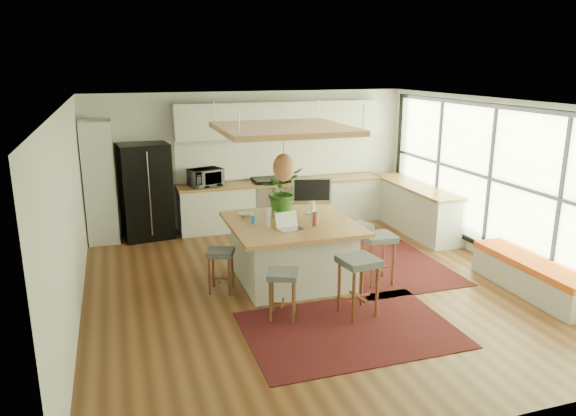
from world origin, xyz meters
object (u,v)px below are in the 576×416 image
object	(u,v)px
laptop	(290,222)
stool_left_side	(221,268)
fridge	(146,190)
stool_right_back	(358,239)
island	(291,251)
stool_right_front	(378,260)
monitor	(312,197)
microwave	(205,175)
island_plant	(282,196)
stool_near_left	(283,292)
stool_near_right	(358,289)

from	to	relation	value
laptop	stool_left_side	bearing A→B (deg)	153.43
fridge	stool_right_back	bearing A→B (deg)	-42.48
laptop	island	bearing A→B (deg)	58.83
stool_right_front	monitor	bearing A→B (deg)	130.64
microwave	island_plant	world-z (taller)	island_plant
stool_left_side	monitor	size ratio (longest dim) A/B	1.02
stool_near_left	laptop	size ratio (longest dim) A/B	1.76
stool_near_right	monitor	distance (m)	1.94
stool_right_back	island_plant	size ratio (longest dim) A/B	0.89
fridge	stool_left_side	size ratio (longest dim) A/B	2.84
laptop	stool_right_front	bearing A→B (deg)	-15.87
stool_left_side	island_plant	size ratio (longest dim) A/B	0.90
stool_right_front	island_plant	world-z (taller)	island_plant
stool_near_right	stool_right_front	world-z (taller)	stool_near_right
stool_right_back	monitor	size ratio (longest dim) A/B	1.01
island	monitor	xyz separation A→B (m)	(0.46, 0.36, 0.72)
stool_near_left	laptop	world-z (taller)	laptop
island	stool_near_left	world-z (taller)	island
stool_right_front	island_plant	xyz separation A→B (m)	(-1.19, 1.06, 0.85)
fridge	stool_right_back	size ratio (longest dim) A/B	2.87
monitor	fridge	bearing A→B (deg)	149.47
microwave	monitor	bearing A→B (deg)	-81.35
monitor	microwave	distance (m)	2.81
stool_right_front	stool_right_back	xyz separation A→B (m)	(0.15, 1.00, 0.00)
laptop	monitor	bearing A→B (deg)	40.66
stool_near_left	stool_left_side	world-z (taller)	stool_near_left
stool_near_left	island_plant	size ratio (longest dim) A/B	0.91
stool_near_left	stool_near_right	distance (m)	1.00
island_plant	island	bearing A→B (deg)	-91.97
laptop	microwave	distance (m)	3.32
island	microwave	world-z (taller)	microwave
island_plant	stool_right_front	bearing A→B (deg)	-41.71
island	stool_right_front	distance (m)	1.31
monitor	island_plant	xyz separation A→B (m)	(-0.44, 0.18, 0.02)
stool_left_side	island_plant	xyz separation A→B (m)	(1.13, 0.65, 0.85)
fridge	stool_near_left	world-z (taller)	fridge
stool_near_right	island	bearing A→B (deg)	108.37
laptop	microwave	size ratio (longest dim) A/B	0.60
stool_near_left	fridge	bearing A→B (deg)	109.53
stool_left_side	laptop	xyz separation A→B (m)	(0.97, -0.28, 0.70)
stool_left_side	stool_right_front	bearing A→B (deg)	-10.05
stool_left_side	microwave	xyz separation A→B (m)	(0.31, 2.97, 0.78)
stool_right_front	stool_near_left	bearing A→B (deg)	-158.42
laptop	monitor	distance (m)	0.97
stool_near_right	stool_right_front	distance (m)	1.15
fridge	microwave	xyz separation A→B (m)	(1.14, 0.02, 0.21)
island	stool_near_right	size ratio (longest dim) A/B	2.34
stool_right_back	laptop	xyz separation A→B (m)	(-1.50, -0.88, 0.70)
stool_left_side	laptop	bearing A→B (deg)	-16.18
fridge	stool_near_left	bearing A→B (deg)	-77.54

